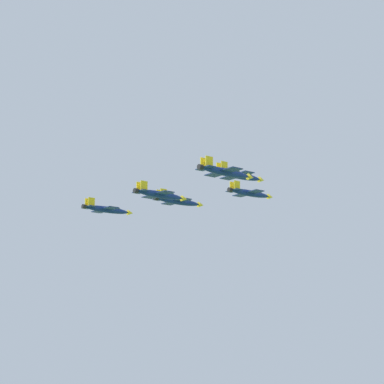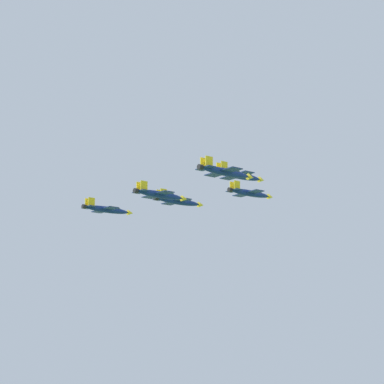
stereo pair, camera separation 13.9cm
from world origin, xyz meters
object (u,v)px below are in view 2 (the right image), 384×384
at_px(jet_slot_rear, 160,194).
at_px(jet_lead, 250,193).
at_px(jet_left_wingman, 178,201).
at_px(jet_right_wingman, 239,175).
at_px(jet_right_outer, 226,172).
at_px(jet_left_outer, 107,209).

bearing_deg(jet_slot_rear, jet_lead, -1.00).
distance_m(jet_lead, jet_left_wingman, 19.49).
relative_size(jet_lead, jet_left_wingman, 0.97).
bearing_deg(jet_slot_rear, jet_right_wingman, -41.37).
distance_m(jet_right_outer, jet_slot_rear, 25.12).
bearing_deg(jet_left_outer, jet_slot_rear, -90.04).
bearing_deg(jet_lead, jet_left_wingman, 139.34).
height_order(jet_lead, jet_left_outer, jet_lead).
bearing_deg(jet_lead, jet_left_outer, 139.34).
bearing_deg(jet_left_wingman, jet_lead, -40.31).
bearing_deg(jet_right_outer, jet_slot_rear, 88.91).
distance_m(jet_left_wingman, jet_slot_rear, 19.52).
bearing_deg(jet_lead, jet_right_wingman, -139.93).
bearing_deg(jet_left_outer, jet_lead, -40.41).
xyz_separation_m(jet_right_wingman, jet_slot_rear, (12.04, 15.19, -4.59)).
bearing_deg(jet_left_wingman, jet_left_outer, 139.70).
relative_size(jet_right_outer, jet_slot_rear, 1.00).
xyz_separation_m(jet_left_wingman, jet_right_outer, (-38.15, 13.46, -1.65)).
distance_m(jet_right_wingman, jet_right_outer, 19.77).
xyz_separation_m(jet_left_wingman, jet_left_outer, (12.04, 15.19, -2.06)).
bearing_deg(jet_lead, jet_slot_rear, 179.71).
height_order(jet_left_wingman, jet_right_wingman, jet_right_wingman).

